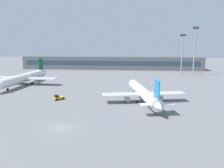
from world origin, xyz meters
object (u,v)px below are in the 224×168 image
Objects in this scene: floodlight_tower_west at (182,51)px; floodlight_tower_east at (195,48)px; baggage_tug_yellow at (58,98)px; airplane_mid at (24,78)px; airplane_near at (143,93)px.

floodlight_tower_east is (5.37, -6.62, 1.96)m from floodlight_tower_west.
baggage_tug_yellow is at bearing -134.32° from floodlight_tower_east.
floodlight_tower_east is at bearing 23.01° from airplane_mid.
airplane_near is 28.50m from baggage_tug_yellow.
baggage_tug_yellow is (24.35, -24.99, -2.48)m from airplane_mid.
baggage_tug_yellow is 86.78m from floodlight_tower_west.
floodlight_tower_east reaches higher than baggage_tug_yellow.
airplane_near is 10.54× the size of baggage_tug_yellow.
floodlight_tower_west reaches higher than airplane_mid.
airplane_mid is 34.98m from baggage_tug_yellow.
baggage_tug_yellow is 0.15× the size of floodlight_tower_west.
baggage_tug_yellow is 0.13× the size of floodlight_tower_east.
airplane_near is at bearing 2.04° from baggage_tug_yellow.
floodlight_tower_east reaches higher than floodlight_tower_west.
floodlight_tower_west is (77.94, 42.00, 10.59)m from airplane_mid.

